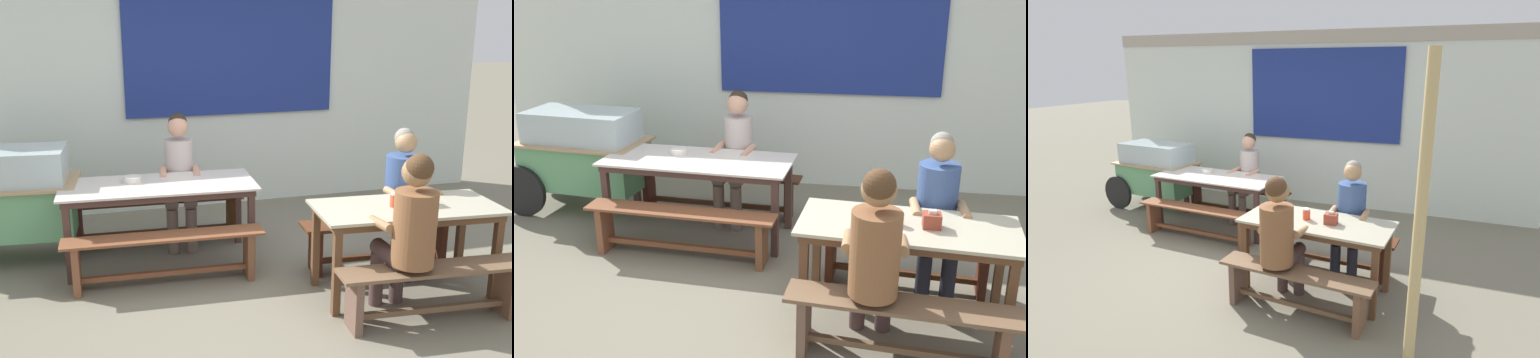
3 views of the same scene
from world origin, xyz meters
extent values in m
plane|color=slate|center=(0.00, 0.00, 0.00)|extent=(40.00, 40.00, 0.00)
cube|color=white|center=(0.00, 2.72, 1.31)|extent=(7.18, 0.12, 2.61)
cube|color=navy|center=(0.33, 2.63, 1.82)|extent=(2.46, 0.03, 1.44)
cube|color=silver|center=(-0.75, 1.07, 0.75)|extent=(1.80, 0.84, 0.02)
cube|color=#4A322D|center=(-0.75, 1.07, 0.71)|extent=(1.72, 0.78, 0.06)
cube|color=#4A322D|center=(0.06, 1.34, 0.34)|extent=(0.06, 0.06, 0.68)
cube|color=#4A322D|center=(0.03, 0.72, 0.34)|extent=(0.06, 0.06, 0.68)
cube|color=#4A322D|center=(-1.54, 1.43, 0.34)|extent=(0.06, 0.06, 0.68)
cube|color=#4A322D|center=(-1.57, 0.81, 0.34)|extent=(0.06, 0.06, 0.68)
cube|color=#BAB59A|center=(1.09, -0.14, 0.75)|extent=(1.55, 0.79, 0.02)
cube|color=brown|center=(1.09, -0.14, 0.71)|extent=(1.47, 0.72, 0.06)
cube|color=brown|center=(1.79, 0.08, 0.34)|extent=(0.06, 0.06, 0.68)
cube|color=brown|center=(1.74, -0.46, 0.34)|extent=(0.06, 0.06, 0.68)
cube|color=brown|center=(0.45, 0.19, 0.34)|extent=(0.06, 0.06, 0.68)
cube|color=brown|center=(0.40, -0.36, 0.34)|extent=(0.06, 0.06, 0.68)
cube|color=#4C2A17|center=(-0.72, 1.60, 0.44)|extent=(1.77, 0.34, 0.02)
cube|color=#4F2C13|center=(0.04, 1.55, 0.21)|extent=(0.07, 0.21, 0.43)
cube|color=#50281E|center=(-1.48, 1.64, 0.21)|extent=(0.07, 0.21, 0.43)
cube|color=#4C2A17|center=(-0.72, 1.60, 0.11)|extent=(1.48, 0.13, 0.04)
cube|color=brown|center=(-0.78, 0.55, 0.44)|extent=(1.72, 0.36, 0.02)
cube|color=brown|center=(-0.05, 0.51, 0.21)|extent=(0.07, 0.23, 0.43)
cube|color=brown|center=(-1.51, 0.60, 0.21)|extent=(0.07, 0.23, 0.43)
cube|color=brown|center=(-0.78, 0.55, 0.11)|extent=(1.42, 0.12, 0.04)
cube|color=#562E19|center=(1.14, 0.38, 0.43)|extent=(1.45, 0.41, 0.03)
cube|color=#522619|center=(1.73, 0.34, 0.21)|extent=(0.08, 0.26, 0.42)
cube|color=#502618|center=(0.54, 0.43, 0.21)|extent=(0.08, 0.26, 0.42)
cube|color=#562E19|center=(1.14, 0.38, 0.11)|extent=(1.15, 0.14, 0.04)
cube|color=brown|center=(1.05, -0.66, 0.44)|extent=(1.49, 0.39, 0.03)
cube|color=brown|center=(1.67, -0.71, 0.21)|extent=(0.08, 0.24, 0.42)
cube|color=brown|center=(0.44, -0.61, 0.21)|extent=(0.08, 0.24, 0.42)
cube|color=brown|center=(1.05, -0.66, 0.11)|extent=(1.19, 0.14, 0.04)
cube|color=#61A56F|center=(-2.10, 1.49, 0.50)|extent=(1.28, 0.75, 0.47)
cube|color=silver|center=(-2.10, 1.49, 0.90)|extent=(1.15, 0.68, 0.34)
cube|color=tan|center=(-2.10, 1.49, 0.75)|extent=(1.36, 0.84, 0.02)
cylinder|color=#333333|center=(-1.56, 1.43, 0.14)|extent=(0.05, 0.05, 0.27)
cylinder|color=#3F3F3F|center=(-1.32, 1.41, 0.64)|extent=(0.10, 0.63, 0.04)
cylinder|color=black|center=(1.25, 0.05, 0.22)|extent=(0.11, 0.11, 0.45)
cylinder|color=black|center=(1.43, 0.05, 0.22)|extent=(0.11, 0.11, 0.45)
cylinder|color=black|center=(1.25, 0.21, 0.50)|extent=(0.14, 0.35, 0.13)
cylinder|color=black|center=(1.43, 0.21, 0.50)|extent=(0.14, 0.35, 0.13)
cylinder|color=#3A568F|center=(1.34, 0.37, 0.77)|extent=(0.31, 0.31, 0.56)
sphere|color=tan|center=(1.34, 0.35, 1.17)|extent=(0.19, 0.19, 0.19)
sphere|color=gray|center=(1.33, 0.38, 1.21)|extent=(0.18, 0.18, 0.18)
cylinder|color=tan|center=(1.16, 0.18, 0.76)|extent=(0.08, 0.30, 0.07)
cylinder|color=tan|center=(1.51, 0.19, 0.76)|extent=(0.08, 0.30, 0.08)
cylinder|color=#6D5B4F|center=(-0.61, 1.24, 0.22)|extent=(0.11, 0.11, 0.45)
cylinder|color=#6D5B4F|center=(-0.44, 1.22, 0.22)|extent=(0.11, 0.11, 0.45)
cylinder|color=#6D5B4F|center=(-0.59, 1.42, 0.50)|extent=(0.18, 0.41, 0.13)
cylinder|color=#6D5B4F|center=(-0.41, 1.39, 0.50)|extent=(0.18, 0.41, 0.13)
cylinder|color=beige|center=(-0.48, 1.58, 0.77)|extent=(0.28, 0.28, 0.56)
sphere|color=tan|center=(-0.48, 1.56, 1.18)|extent=(0.20, 0.20, 0.20)
sphere|color=#2D2319|center=(-0.48, 1.59, 1.22)|extent=(0.19, 0.19, 0.19)
cylinder|color=tan|center=(-0.66, 1.42, 0.76)|extent=(0.11, 0.31, 0.10)
cylinder|color=tan|center=(-0.34, 1.38, 0.76)|extent=(0.11, 0.31, 0.08)
cylinder|color=#4B3534|center=(0.96, -0.28, 0.22)|extent=(0.11, 0.11, 0.45)
cylinder|color=#4B3534|center=(0.78, -0.28, 0.22)|extent=(0.11, 0.11, 0.45)
cylinder|color=#4B3534|center=(0.96, -0.46, 0.50)|extent=(0.14, 0.40, 0.13)
cylinder|color=#4B3534|center=(0.78, -0.46, 0.50)|extent=(0.14, 0.40, 0.13)
cylinder|color=brown|center=(0.87, -0.64, 0.77)|extent=(0.31, 0.31, 0.56)
sphere|color=#97714A|center=(0.87, -0.62, 1.18)|extent=(0.22, 0.22, 0.22)
sphere|color=#4C331E|center=(0.87, -0.65, 1.22)|extent=(0.20, 0.20, 0.20)
cylinder|color=#97714A|center=(1.05, -0.46, 0.76)|extent=(0.07, 0.31, 0.11)
cylinder|color=#97714A|center=(0.69, -0.46, 0.76)|extent=(0.07, 0.31, 0.10)
cube|color=#953C2B|center=(1.25, -0.16, 0.81)|extent=(0.12, 0.11, 0.10)
cube|color=white|center=(1.25, -0.16, 0.88)|extent=(0.05, 0.03, 0.02)
cylinder|color=#DC4A2A|center=(0.99, -0.13, 0.81)|extent=(0.08, 0.08, 0.10)
cylinder|color=white|center=(0.99, -0.13, 0.87)|extent=(0.07, 0.07, 0.02)
cylinder|color=silver|center=(-0.98, 1.19, 0.79)|extent=(0.16, 0.16, 0.05)
camera|label=1|loc=(-1.37, -4.25, 2.27)|focal=42.28mm
camera|label=2|loc=(0.77, -3.94, 2.40)|focal=41.10mm
camera|label=3|loc=(2.23, -3.95, 2.25)|focal=29.52mm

